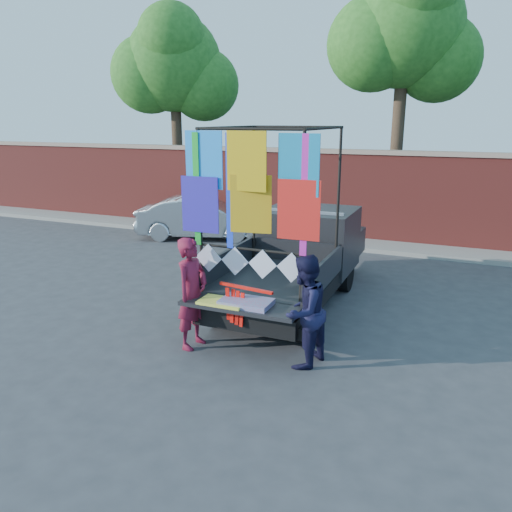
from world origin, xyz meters
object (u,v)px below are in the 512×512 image
at_px(sedan, 202,218).
at_px(woman, 192,293).
at_px(pickup_truck, 301,255).
at_px(man, 304,311).

distance_m(sedan, woman, 7.37).
bearing_deg(sedan, woman, -170.44).
bearing_deg(pickup_truck, man, -71.50).
xyz_separation_m(sedan, man, (5.19, -6.45, 0.20)).
bearing_deg(man, woman, -74.79).
relative_size(pickup_truck, sedan, 1.41).
distance_m(sedan, man, 8.28).
relative_size(pickup_truck, woman, 3.04).
relative_size(pickup_truck, man, 3.22).
relative_size(sedan, man, 2.29).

